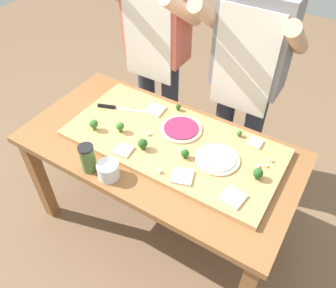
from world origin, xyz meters
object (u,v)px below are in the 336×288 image
object	(u,v)px
pizza_slice_near_right	(183,176)
pizza_slice_far_right	(233,197)
pizza_whole_white_garlic	(217,159)
cheese_crumble_a	(181,151)
chefs_knife	(115,108)
pizza_slice_far_left	(155,110)
prep_table	(159,159)
pizza_slice_center	(124,150)
cook_left	(156,43)
flour_cup	(108,171)
broccoli_floret_front_mid	(143,144)
cheese_crumble_b	(149,134)
broccoli_floret_back_mid	(239,133)
pizza_slice_near_left	(255,143)
broccoli_floret_front_left	(258,173)
sauce_jar	(88,158)
broccoli_floret_center_left	(120,126)
cheese_crumble_d	(271,160)
pizza_whole_beet_magenta	(181,129)
broccoli_floret_back_right	(94,124)
cook_right	(248,71)
cheese_crumble_e	(266,166)
broccoli_floret_front_right	(178,107)
broccoli_floret_back_left	(185,154)
cheese_crumble_f	(258,166)

from	to	relation	value
pizza_slice_near_right	pizza_slice_far_right	xyz separation A→B (m)	(0.26, 0.01, 0.00)
pizza_whole_white_garlic	cheese_crumble_a	size ratio (longest dim) A/B	16.81
chefs_knife	pizza_slice_far_left	world-z (taller)	chefs_knife
prep_table	pizza_slice_far_left	distance (m)	0.30
pizza_slice_center	cook_left	distance (m)	0.80
flour_cup	broccoli_floret_front_mid	bearing A→B (deg)	77.45
broccoli_floret_front_mid	cheese_crumble_b	xyz separation A→B (m)	(-0.04, 0.11, -0.03)
broccoli_floret_back_mid	cheese_crumble_a	world-z (taller)	broccoli_floret_back_mid
prep_table	cheese_crumble_a	distance (m)	0.20
pizza_slice_near_left	broccoli_floret_front_left	bearing A→B (deg)	-66.95
flour_cup	sauce_jar	xyz separation A→B (m)	(-0.12, -0.01, 0.04)
pizza_slice_near_left	cheese_crumble_b	bearing A→B (deg)	-155.05
pizza_slice_center	cheese_crumble_a	world-z (taller)	cheese_crumble_a
broccoli_floret_front_mid	broccoli_floret_center_left	xyz separation A→B (m)	(-0.18, 0.05, 0.00)
chefs_knife	cheese_crumble_d	bearing A→B (deg)	4.30
pizza_slice_far_right	broccoli_floret_front_left	world-z (taller)	broccoli_floret_front_left
pizza_whole_beet_magenta	broccoli_floret_back_right	size ratio (longest dim) A/B	3.44
pizza_whole_beet_magenta	broccoli_floret_back_mid	size ratio (longest dim) A/B	5.95
pizza_slice_near_right	cook_right	xyz separation A→B (m)	(0.01, 0.72, 0.22)
prep_table	pizza_slice_far_right	size ratio (longest dim) A/B	15.05
pizza_slice_far_right	broccoli_floret_front_left	size ratio (longest dim) A/B	1.62
chefs_knife	pizza_whole_white_garlic	distance (m)	0.71
flour_cup	sauce_jar	world-z (taller)	sauce_jar
cheese_crumble_e	cook_right	xyz separation A→B (m)	(-0.31, 0.44, 0.21)
pizza_slice_near_right	broccoli_floret_center_left	distance (m)	0.47
cheese_crumble_b	flour_cup	world-z (taller)	flour_cup
pizza_slice_far_right	broccoli_floret_front_right	size ratio (longest dim) A/B	2.44
broccoli_floret_center_left	cheese_crumble_b	world-z (taller)	broccoli_floret_center_left
prep_table	pizza_slice_far_right	xyz separation A→B (m)	(0.50, -0.13, 0.14)
prep_table	pizza_slice_near_right	world-z (taller)	pizza_slice_near_right
prep_table	broccoli_floret_front_right	size ratio (longest dim) A/B	36.73
pizza_whole_white_garlic	pizza_whole_beet_magenta	bearing A→B (deg)	159.41
chefs_knife	broccoli_floret_front_mid	distance (m)	0.39
pizza_slice_far_right	cheese_crumble_a	world-z (taller)	cheese_crumble_a
pizza_whole_beet_magenta	broccoli_floret_back_mid	distance (m)	0.32
broccoli_floret_back_right	cook_right	distance (m)	0.92
broccoli_floret_front_right	cook_right	distance (m)	0.45
chefs_knife	broccoli_floret_front_mid	xyz separation A→B (m)	(0.34, -0.20, 0.03)
cheese_crumble_a	cook_left	xyz separation A→B (m)	(-0.52, 0.57, 0.22)
chefs_knife	cheese_crumble_a	xyz separation A→B (m)	(0.52, -0.11, 0.00)
broccoli_floret_center_left	chefs_knife	bearing A→B (deg)	136.25
pizza_slice_far_left	cheese_crumble_d	size ratio (longest dim) A/B	6.64
pizza_slice_far_left	cook_left	xyz separation A→B (m)	(-0.22, 0.35, 0.22)
chefs_knife	pizza_slice_far_left	size ratio (longest dim) A/B	2.86
broccoli_floret_front_right	cheese_crumble_b	world-z (taller)	broccoli_floret_front_right
pizza_whole_white_garlic	broccoli_floret_front_left	bearing A→B (deg)	-2.72
broccoli_floret_back_mid	broccoli_floret_back_left	distance (m)	0.34
broccoli_floret_back_mid	cheese_crumble_f	world-z (taller)	broccoli_floret_back_mid
broccoli_floret_back_right	broccoli_floret_back_left	bearing A→B (deg)	8.09
pizza_slice_far_right	pizza_slice_center	world-z (taller)	same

